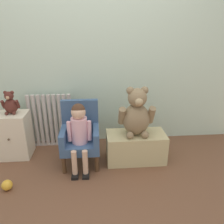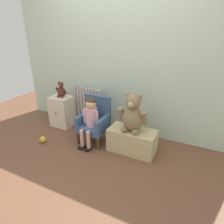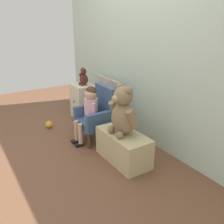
{
  "view_description": "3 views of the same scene",
  "coord_description": "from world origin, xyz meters",
  "px_view_note": "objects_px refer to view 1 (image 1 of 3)",
  "views": [
    {
      "loc": [
        0.01,
        -1.58,
        1.45
      ],
      "look_at": [
        0.19,
        0.59,
        0.6
      ],
      "focal_mm": 35.0,
      "sensor_mm": 36.0,
      "label": 1
    },
    {
      "loc": [
        1.28,
        -1.73,
        1.66
      ],
      "look_at": [
        0.12,
        0.61,
        0.52
      ],
      "focal_mm": 32.0,
      "sensor_mm": 36.0,
      "label": 2
    },
    {
      "loc": [
        2.45,
        -0.85,
        1.52
      ],
      "look_at": [
        0.22,
        0.58,
        0.5
      ],
      "focal_mm": 40.0,
      "sensor_mm": 36.0,
      "label": 3
    }
  ],
  "objects_px": {
    "low_bench": "(136,147)",
    "toy_ball": "(7,185)",
    "child_armchair": "(80,135)",
    "small_teddy_bear": "(10,104)",
    "child_figure": "(79,128)",
    "large_teddy_bear": "(137,114)",
    "radiator": "(51,121)",
    "small_dresser": "(14,135)"
  },
  "relations": [
    {
      "from": "child_armchair",
      "to": "small_teddy_bear",
      "type": "height_order",
      "value": "small_teddy_bear"
    },
    {
      "from": "low_bench",
      "to": "toy_ball",
      "type": "relative_size",
      "value": 6.59
    },
    {
      "from": "child_armchair",
      "to": "child_figure",
      "type": "xyz_separation_m",
      "value": [
        -0.0,
        -0.11,
        0.14
      ]
    },
    {
      "from": "child_armchair",
      "to": "low_bench",
      "type": "distance_m",
      "value": 0.64
    },
    {
      "from": "radiator",
      "to": "low_bench",
      "type": "relative_size",
      "value": 1.04
    },
    {
      "from": "low_bench",
      "to": "small_teddy_bear",
      "type": "bearing_deg",
      "value": 170.8
    },
    {
      "from": "child_figure",
      "to": "large_teddy_bear",
      "type": "height_order",
      "value": "large_teddy_bear"
    },
    {
      "from": "low_bench",
      "to": "small_teddy_bear",
      "type": "distance_m",
      "value": 1.49
    },
    {
      "from": "large_teddy_bear",
      "to": "toy_ball",
      "type": "bearing_deg",
      "value": -162.79
    },
    {
      "from": "low_bench",
      "to": "toy_ball",
      "type": "xyz_separation_m",
      "value": [
        -1.3,
        -0.41,
        -0.12
      ]
    },
    {
      "from": "radiator",
      "to": "child_figure",
      "type": "relative_size",
      "value": 0.94
    },
    {
      "from": "child_armchair",
      "to": "toy_ball",
      "type": "height_order",
      "value": "child_armchair"
    },
    {
      "from": "child_figure",
      "to": "small_teddy_bear",
      "type": "xyz_separation_m",
      "value": [
        -0.77,
        0.31,
        0.18
      ]
    },
    {
      "from": "radiator",
      "to": "small_teddy_bear",
      "type": "height_order",
      "value": "small_teddy_bear"
    },
    {
      "from": "child_armchair",
      "to": "low_bench",
      "type": "height_order",
      "value": "child_armchair"
    },
    {
      "from": "child_armchair",
      "to": "child_figure",
      "type": "height_order",
      "value": "child_figure"
    },
    {
      "from": "small_dresser",
      "to": "large_teddy_bear",
      "type": "relative_size",
      "value": 0.99
    },
    {
      "from": "large_teddy_bear",
      "to": "small_teddy_bear",
      "type": "bearing_deg",
      "value": 170.63
    },
    {
      "from": "small_dresser",
      "to": "small_teddy_bear",
      "type": "bearing_deg",
      "value": 38.25
    },
    {
      "from": "radiator",
      "to": "small_teddy_bear",
      "type": "bearing_deg",
      "value": -150.76
    },
    {
      "from": "low_bench",
      "to": "large_teddy_bear",
      "type": "bearing_deg",
      "value": -154.33
    },
    {
      "from": "small_teddy_bear",
      "to": "toy_ball",
      "type": "bearing_deg",
      "value": -82.36
    },
    {
      "from": "radiator",
      "to": "toy_ball",
      "type": "relative_size",
      "value": 6.82
    },
    {
      "from": "radiator",
      "to": "low_bench",
      "type": "distance_m",
      "value": 1.12
    },
    {
      "from": "radiator",
      "to": "large_teddy_bear",
      "type": "relative_size",
      "value": 1.26
    },
    {
      "from": "radiator",
      "to": "child_figure",
      "type": "height_order",
      "value": "child_figure"
    },
    {
      "from": "large_teddy_bear",
      "to": "small_teddy_bear",
      "type": "xyz_separation_m",
      "value": [
        -1.38,
        0.23,
        0.08
      ]
    },
    {
      "from": "child_figure",
      "to": "large_teddy_bear",
      "type": "distance_m",
      "value": 0.63
    },
    {
      "from": "child_armchair",
      "to": "toy_ball",
      "type": "distance_m",
      "value": 0.86
    },
    {
      "from": "low_bench",
      "to": "toy_ball",
      "type": "height_order",
      "value": "low_bench"
    },
    {
      "from": "low_bench",
      "to": "child_figure",
      "type": "bearing_deg",
      "value": -172.06
    },
    {
      "from": "small_dresser",
      "to": "child_figure",
      "type": "relative_size",
      "value": 0.74
    },
    {
      "from": "child_figure",
      "to": "radiator",
      "type": "bearing_deg",
      "value": 127.1
    },
    {
      "from": "radiator",
      "to": "large_teddy_bear",
      "type": "xyz_separation_m",
      "value": [
        1.01,
        -0.44,
        0.23
      ]
    },
    {
      "from": "low_bench",
      "to": "large_teddy_bear",
      "type": "distance_m",
      "value": 0.41
    },
    {
      "from": "radiator",
      "to": "child_armchair",
      "type": "distance_m",
      "value": 0.57
    },
    {
      "from": "small_dresser",
      "to": "child_armchair",
      "type": "distance_m",
      "value": 0.81
    },
    {
      "from": "radiator",
      "to": "small_dresser",
      "type": "relative_size",
      "value": 1.28
    },
    {
      "from": "small_dresser",
      "to": "small_teddy_bear",
      "type": "relative_size",
      "value": 2.04
    },
    {
      "from": "child_armchair",
      "to": "radiator",
      "type": "bearing_deg",
      "value": 133.99
    },
    {
      "from": "child_figure",
      "to": "small_teddy_bear",
      "type": "relative_size",
      "value": 2.77
    },
    {
      "from": "low_bench",
      "to": "large_teddy_bear",
      "type": "height_order",
      "value": "large_teddy_bear"
    }
  ]
}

